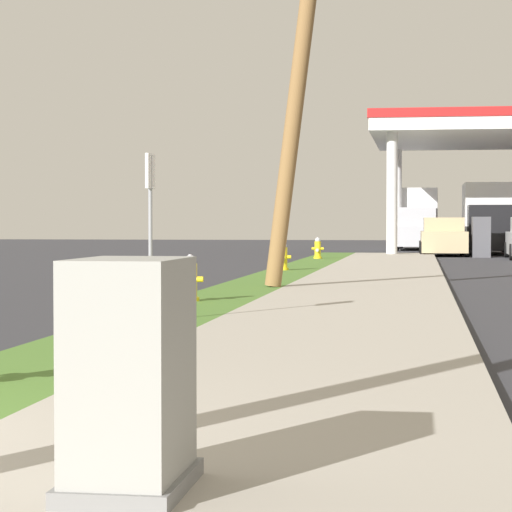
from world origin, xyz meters
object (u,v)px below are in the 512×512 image
at_px(car_tan_by_far_pump, 443,238).
at_px(truck_silver_on_apron, 418,220).
at_px(utility_pole_midground, 305,23).
at_px(utility_cabinet, 130,384).
at_px(street_sign_post, 150,202).
at_px(fire_hydrant_fourth, 318,249).
at_px(truck_black_at_forecourt, 487,220).
at_px(fire_hydrant_third, 283,258).
at_px(fire_hydrant_second, 190,281).

distance_m(car_tan_by_far_pump, truck_silver_on_apron, 10.62).
relative_size(utility_pole_midground, utility_cabinet, 9.22).
bearing_deg(street_sign_post, fire_hydrant_fourth, 90.31).
relative_size(fire_hydrant_fourth, utility_cabinet, 0.69).
bearing_deg(truck_black_at_forecourt, fire_hydrant_fourth, -119.82).
relative_size(utility_pole_midground, truck_black_at_forecourt, 1.56).
bearing_deg(fire_hydrant_third, fire_hydrant_fourth, 89.71).
height_order(fire_hydrant_second, utility_pole_midground, utility_pole_midground).
relative_size(fire_hydrant_fourth, truck_silver_on_apron, 0.12).
relative_size(utility_cabinet, car_tan_by_far_pump, 0.24).
xyz_separation_m(car_tan_by_far_pump, truck_black_at_forecourt, (1.96, 3.37, 0.77)).
xyz_separation_m(fire_hydrant_fourth, utility_pole_midground, (1.32, -16.79, 4.76)).
bearing_deg(truck_black_at_forecourt, utility_cabinet, -95.52).
bearing_deg(street_sign_post, truck_black_at_forecourt, 79.95).
height_order(fire_hydrant_fourth, street_sign_post, street_sign_post).
xyz_separation_m(fire_hydrant_third, utility_cabinet, (2.22, -23.51, 0.18)).
bearing_deg(fire_hydrant_second, truck_black_at_forecourt, 78.42).
bearing_deg(truck_silver_on_apron, utility_cabinet, -91.39).
bearing_deg(fire_hydrant_second, truck_silver_on_apron, 84.84).
xyz_separation_m(fire_hydrant_fourth, utility_cabinet, (2.17, -32.82, 0.18)).
bearing_deg(car_tan_by_far_pump, utility_cabinet, -93.23).
relative_size(utility_pole_midground, street_sign_post, 4.71).
bearing_deg(fire_hydrant_third, street_sign_post, -89.32).
bearing_deg(truck_silver_on_apron, fire_hydrant_third, -97.13).
relative_size(fire_hydrant_fourth, utility_pole_midground, 0.07).
xyz_separation_m(fire_hydrant_third, utility_pole_midground, (1.36, -7.48, 4.76)).
height_order(fire_hydrant_third, truck_black_at_forecourt, truck_black_at_forecourt).
distance_m(fire_hydrant_third, car_tan_by_far_pump, 17.74).
distance_m(fire_hydrant_third, fire_hydrant_fourth, 9.31).
bearing_deg(utility_cabinet, fire_hydrant_third, 95.39).
height_order(fire_hydrant_second, truck_black_at_forecourt, truck_black_at_forecourt).
xyz_separation_m(car_tan_by_far_pump, truck_silver_on_apron, (-1.05, 10.54, 0.77)).
height_order(utility_pole_midground, street_sign_post, utility_pole_midground).
relative_size(fire_hydrant_fourth, car_tan_by_far_pump, 0.16).
bearing_deg(fire_hydrant_fourth, utility_pole_midground, -85.52).
bearing_deg(fire_hydrant_fourth, car_tan_by_far_pump, 60.33).
bearing_deg(truck_black_at_forecourt, street_sign_post, -100.05).
height_order(utility_pole_midground, utility_cabinet, utility_pole_midground).
height_order(fire_hydrant_third, car_tan_by_far_pump, car_tan_by_far_pump).
relative_size(fire_hydrant_third, truck_black_at_forecourt, 0.12).
distance_m(fire_hydrant_second, street_sign_post, 3.77).
bearing_deg(fire_hydrant_third, utility_cabinet, -84.61).
relative_size(fire_hydrant_third, car_tan_by_far_pump, 0.16).
relative_size(car_tan_by_far_pump, truck_black_at_forecourt, 0.71).
bearing_deg(truck_black_at_forecourt, fire_hydrant_third, -107.51).
bearing_deg(car_tan_by_far_pump, fire_hydrant_second, -99.12).
xyz_separation_m(utility_cabinet, street_sign_post, (-2.04, 8.53, 1.01)).
bearing_deg(street_sign_post, utility_pole_midground, 81.04).
distance_m(fire_hydrant_third, truck_silver_on_apron, 27.93).
bearing_deg(truck_black_at_forecourt, truck_silver_on_apron, 112.77).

